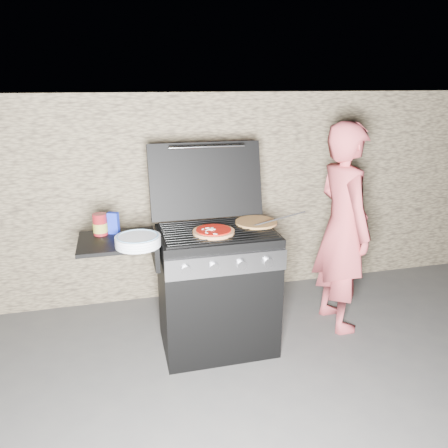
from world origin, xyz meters
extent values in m
plane|color=#403F3E|center=(0.00, 0.00, 0.00)|extent=(50.00, 50.00, 0.00)
cube|color=#998764|center=(0.00, 1.05, 0.90)|extent=(8.00, 0.35, 1.80)
cylinder|color=#B27B40|center=(0.31, 0.07, 0.92)|extent=(0.37, 0.37, 0.02)
cylinder|color=maroon|center=(-0.77, 0.12, 0.98)|extent=(0.11, 0.11, 0.15)
cube|color=#1426A3|center=(-0.69, 0.12, 0.98)|extent=(0.08, 0.06, 0.15)
cylinder|color=silver|center=(-0.54, -0.16, 0.94)|extent=(0.29, 0.29, 0.07)
imported|color=#BF464C|center=(1.01, 0.09, 0.81)|extent=(0.41, 0.60, 1.62)
cylinder|color=black|center=(0.45, 0.00, 0.95)|extent=(0.41, 0.03, 0.08)
camera|label=1|loc=(-0.64, -2.76, 1.89)|focal=35.00mm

